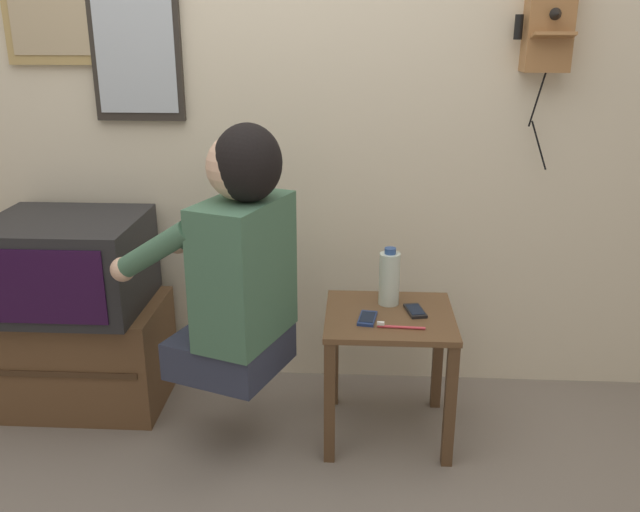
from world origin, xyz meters
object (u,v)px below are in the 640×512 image
(cell_phone_spare, at_px, (415,311))
(toothbrush, at_px, (398,327))
(person, at_px, (237,257))
(cell_phone_held, at_px, (367,318))
(water_bottle, at_px, (389,278))
(wall_mirror, at_px, (135,36))
(television, at_px, (68,264))
(wall_phone_antique, at_px, (549,21))

(cell_phone_spare, distance_m, toothbrush, 0.16)
(person, height_order, cell_phone_held, person)
(cell_phone_held, relative_size, toothbrush, 0.76)
(water_bottle, bearing_deg, wall_mirror, 162.16)
(television, relative_size, wall_phone_antique, 0.76)
(cell_phone_spare, relative_size, water_bottle, 0.59)
(person, xyz_separation_m, television, (-0.74, 0.28, -0.14))
(wall_mirror, xyz_separation_m, toothbrush, (1.04, -0.55, -0.98))
(wall_mirror, height_order, cell_phone_spare, wall_mirror)
(cell_phone_held, distance_m, toothbrush, 0.13)
(cell_phone_spare, bearing_deg, wall_phone_antique, 25.54)
(television, height_order, wall_phone_antique, wall_phone_antique)
(television, distance_m, cell_phone_held, 1.22)
(cell_phone_spare, bearing_deg, water_bottle, 128.96)
(person, distance_m, cell_phone_held, 0.53)
(cell_phone_spare, bearing_deg, toothbrush, -128.61)
(wall_mirror, bearing_deg, cell_phone_spare, -20.03)
(television, bearing_deg, water_bottle, -2.09)
(wall_phone_antique, bearing_deg, cell_phone_spare, -142.54)
(wall_phone_antique, bearing_deg, water_bottle, -153.47)
(person, xyz_separation_m, wall_phone_antique, (1.11, 0.52, 0.78))
(wall_phone_antique, xyz_separation_m, wall_mirror, (-1.59, 0.04, -0.06))
(water_bottle, bearing_deg, wall_phone_antique, 26.53)
(person, bearing_deg, water_bottle, -45.45)
(water_bottle, xyz_separation_m, toothbrush, (0.02, -0.22, -0.10))
(wall_phone_antique, distance_m, toothbrush, 1.28)
(cell_phone_held, distance_m, water_bottle, 0.20)
(wall_mirror, distance_m, toothbrush, 1.53)
(toothbrush, bearing_deg, person, 94.85)
(wall_mirror, relative_size, toothbrush, 3.85)
(water_bottle, bearing_deg, television, 177.91)
(cell_phone_held, distance_m, cell_phone_spare, 0.20)
(television, relative_size, toothbrush, 3.43)
(television, xyz_separation_m, water_bottle, (1.28, -0.05, -0.02))
(cell_phone_held, height_order, water_bottle, water_bottle)
(water_bottle, bearing_deg, toothbrush, -83.97)
(person, relative_size, wall_mirror, 1.37)
(cell_phone_held, bearing_deg, person, -161.64)
(cell_phone_spare, relative_size, toothbrush, 0.78)
(water_bottle, height_order, toothbrush, water_bottle)
(wall_phone_antique, xyz_separation_m, water_bottle, (-0.57, -0.29, -0.93))
(toothbrush, bearing_deg, cell_phone_spare, -23.23)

